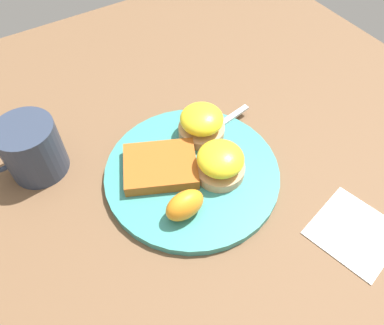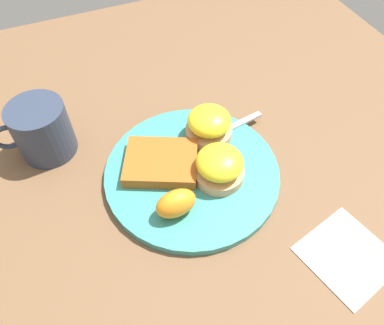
% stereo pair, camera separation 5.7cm
% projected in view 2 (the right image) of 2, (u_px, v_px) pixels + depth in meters
% --- Properties ---
extents(ground_plane, '(1.10, 1.10, 0.00)m').
position_uv_depth(ground_plane, '(192.00, 176.00, 0.60)').
color(ground_plane, brown).
extents(plate, '(0.28, 0.28, 0.01)m').
position_uv_depth(plate, '(192.00, 173.00, 0.60)').
color(plate, teal).
rests_on(plate, ground_plane).
extents(sandwich_benedict_left, '(0.08, 0.08, 0.05)m').
position_uv_depth(sandwich_benedict_left, '(219.00, 166.00, 0.56)').
color(sandwich_benedict_left, tan).
rests_on(sandwich_benedict_left, plate).
extents(sandwich_benedict_right, '(0.08, 0.08, 0.05)m').
position_uv_depth(sandwich_benedict_right, '(209.00, 125.00, 0.62)').
color(sandwich_benedict_right, tan).
rests_on(sandwich_benedict_right, plate).
extents(hashbrown_patty, '(0.14, 0.13, 0.02)m').
position_uv_depth(hashbrown_patty, '(161.00, 162.00, 0.59)').
color(hashbrown_patty, '#AA561D').
rests_on(hashbrown_patty, plate).
extents(orange_wedge, '(0.06, 0.04, 0.04)m').
position_uv_depth(orange_wedge, '(176.00, 204.00, 0.53)').
color(orange_wedge, orange).
rests_on(orange_wedge, plate).
extents(fork, '(0.20, 0.05, 0.00)m').
position_uv_depth(fork, '(205.00, 140.00, 0.63)').
color(fork, silver).
rests_on(fork, plate).
extents(cup, '(0.12, 0.09, 0.09)m').
position_uv_depth(cup, '(42.00, 130.00, 0.60)').
color(cup, '#2D384C').
rests_on(cup, ground_plane).
extents(napkin, '(0.13, 0.13, 0.00)m').
position_uv_depth(napkin, '(347.00, 255.00, 0.51)').
color(napkin, white).
rests_on(napkin, ground_plane).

